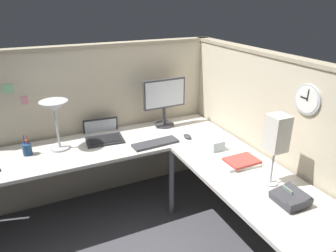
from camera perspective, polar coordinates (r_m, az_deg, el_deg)
The scene contains 17 objects.
ground_plane at distance 3.08m, azimuth -0.84°, elevation -17.78°, with size 6.80×6.80×0.00m, color #47474C.
cubicle_wall_back at distance 3.30m, azimuth -13.04°, elevation 0.60°, with size 2.57×0.12×1.58m.
cubicle_wall_right at distance 2.88m, azimuth 17.32°, elevation -3.15°, with size 0.12×2.37×1.58m.
desk at distance 2.63m, azimuth -3.42°, elevation -8.71°, with size 2.35×2.15×0.73m.
monitor at distance 3.20m, azimuth -0.66°, elevation 4.94°, with size 0.46×0.20×0.50m.
laptop at distance 3.10m, azimuth -11.75°, elevation -1.53°, with size 0.37×0.41×0.22m.
keyboard at distance 2.89m, azimuth -2.30°, elevation -3.15°, with size 0.43×0.14×0.02m, color #38383D.
computer_mouse at distance 3.02m, azimuth 3.53°, elevation -1.88°, with size 0.06×0.10×0.03m, color #38383D.
desk_lamp_dome at distance 2.84m, azimuth -19.94°, elevation 2.71°, with size 0.24×0.24×0.44m.
pen_cup at distance 2.95m, azimuth -24.24°, elevation -3.85°, with size 0.08×0.08×0.18m.
office_phone at distance 2.25m, azimuth 21.42°, elevation -12.19°, with size 0.20×0.21×0.11m.
book_stack at distance 2.62m, azimuth 13.03°, elevation -6.37°, with size 0.31×0.25×0.04m.
desk_lamp_paper at distance 2.27m, azimuth 19.19°, elevation -1.61°, with size 0.13×0.13×0.53m.
tissue_box at distance 2.82m, azimuth 8.68°, elevation -3.36°, with size 0.12×0.12×0.09m, color silver.
wall_clock at distance 2.40m, azimuth 24.10°, elevation 4.42°, with size 0.04×0.22×0.22m.
pinned_note_leftmost at distance 3.08m, azimuth -24.63°, elevation 4.26°, with size 0.06×0.00×0.07m, color pink.
pinned_note_middle at distance 3.05m, azimuth -27.11°, elevation 6.04°, with size 0.09×0.00×0.08m, color #8CCC99.
Camera 1 is at (-0.96, -2.14, 1.99)m, focal length 33.51 mm.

